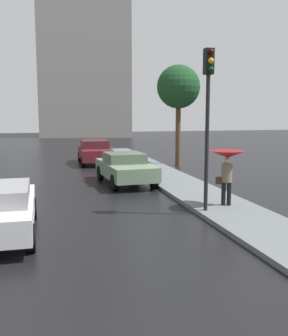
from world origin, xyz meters
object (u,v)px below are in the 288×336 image
car_green_mid_road (125,168)px  car_maroon_far_ahead (95,151)px  street_tree_mid (179,88)px  pedestrian_with_umbrella_far (227,161)px  traffic_light (208,101)px

car_green_mid_road → car_maroon_far_ahead: car_maroon_far_ahead is taller
street_tree_mid → pedestrian_with_umbrella_far: bearing=-100.2°
car_maroon_far_ahead → pedestrian_with_umbrella_far: size_ratio=2.44×
car_green_mid_road → pedestrian_with_umbrella_far: 5.93m
car_green_mid_road → traffic_light: traffic_light is taller
car_maroon_far_ahead → traffic_light: traffic_light is taller
car_green_mid_road → street_tree_mid: bearing=47.0°
traffic_light → street_tree_mid: bearing=75.7°
car_maroon_far_ahead → street_tree_mid: (4.60, -2.17, 3.76)m
traffic_light → car_maroon_far_ahead: bearing=97.8°
car_green_mid_road → street_tree_mid: 7.59m
car_maroon_far_ahead → street_tree_mid: 6.32m
car_green_mid_road → car_maroon_far_ahead: (-0.45, 7.27, 0.04)m
traffic_light → street_tree_mid: 11.41m
pedestrian_with_umbrella_far → traffic_light: (-0.91, -0.50, 1.87)m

